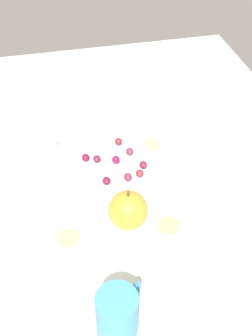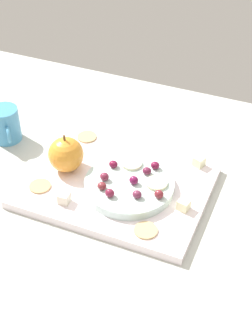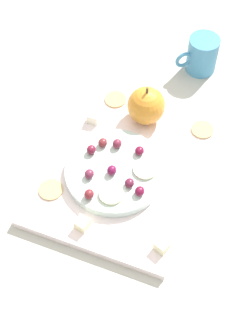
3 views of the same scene
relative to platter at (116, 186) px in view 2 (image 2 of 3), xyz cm
name	(u,v)px [view 2 (image 2 of 3)]	position (x,y,z in cm)	size (l,w,h in cm)	color
table	(104,201)	(-1.66, -2.79, -2.75)	(138.99, 96.17, 3.60)	#B7BBB2
platter	(116,186)	(0.00, 0.00, 0.00)	(38.66, 28.94, 1.90)	white
serving_dish	(129,185)	(3.32, -0.75, 1.91)	(18.81, 18.81, 1.93)	silver
apple_whole	(66,154)	(-11.82, 0.21, 4.81)	(7.71, 7.71, 7.71)	orange
apple_stem	(64,138)	(-11.82, 0.21, 9.26)	(0.50, 0.50, 1.20)	brown
cheese_cube_0	(199,161)	(14.55, 12.36, 2.06)	(2.22, 2.22, 2.22)	#F1F2BF
cheese_cube_1	(184,205)	(15.62, -2.02, 2.06)	(2.22, 2.22, 2.22)	#F9F4BD
cheese_cube_2	(64,198)	(-7.28, -9.55, 2.06)	(2.22, 2.22, 2.22)	silver
cracker_0	(146,230)	(10.83, -10.60, 1.15)	(4.59, 4.59, 0.40)	tan
cracker_1	(40,186)	(-14.21, -7.43, 1.15)	(4.59, 4.59, 0.40)	tan
cracker_2	(87,137)	(-12.86, 12.12, 1.15)	(4.59, 4.59, 0.40)	tan
grape_0	(115,165)	(-1.38, 2.43, 3.65)	(1.91, 1.72, 1.55)	maroon
grape_1	(134,180)	(4.39, -0.85, 3.78)	(1.91, 1.72, 1.81)	maroon
grape_2	(155,165)	(6.72, 5.48, 3.69)	(1.91, 1.72, 1.62)	maroon
grape_3	(110,193)	(1.40, -6.24, 3.74)	(1.91, 1.72, 1.73)	maroon
grape_4	(106,177)	(-1.21, -2.13, 3.77)	(1.91, 1.72, 1.78)	maroon
grape_5	(102,186)	(-0.97, -4.85, 3.68)	(1.91, 1.72, 1.59)	maroon
grape_6	(160,193)	(10.56, -2.36, 3.76)	(1.91, 1.72, 1.77)	maroon
grape_7	(137,194)	(6.55, -4.46, 3.69)	(1.91, 1.72, 1.63)	#6C2742
grape_8	(147,171)	(5.75, 3.14, 3.64)	(1.91, 1.72, 1.53)	maroon
apple_slice_0	(157,183)	(8.80, 0.78, 3.18)	(4.49, 4.49, 0.60)	beige
apple_slice_1	(132,163)	(1.64, 4.74, 3.18)	(4.49, 4.49, 0.60)	beige
cup	(6,125)	(-31.53, 6.51, 3.27)	(8.13, 8.60, 8.44)	#418CBB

